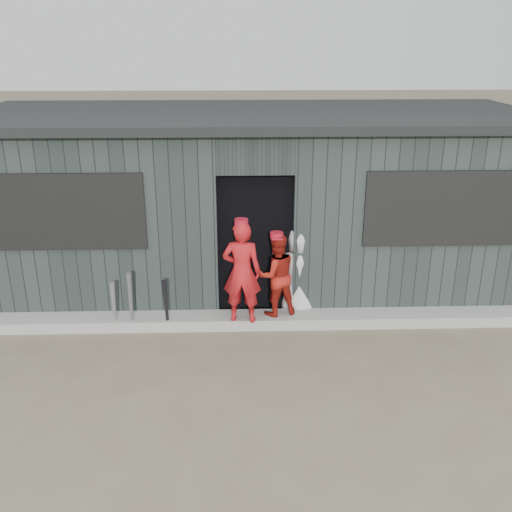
{
  "coord_description": "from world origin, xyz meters",
  "views": [
    {
      "loc": [
        -0.21,
        -5.01,
        3.59
      ],
      "look_at": [
        0.0,
        1.8,
        1.0
      ],
      "focal_mm": 40.0,
      "sensor_mm": 36.0,
      "label": 1
    }
  ],
  "objects_px": {
    "bat_right": "(166,305)",
    "dugout": "(253,199)",
    "bat_mid": "(131,302)",
    "player_red_left": "(242,272)",
    "player_red_right": "(276,275)",
    "player_grey_back": "(299,272)",
    "bat_left": "(114,306)"
  },
  "relations": [
    {
      "from": "bat_left",
      "to": "bat_mid",
      "type": "xyz_separation_m",
      "value": [
        0.23,
        -0.04,
        0.07
      ]
    },
    {
      "from": "bat_right",
      "to": "dugout",
      "type": "height_order",
      "value": "dugout"
    },
    {
      "from": "player_grey_back",
      "to": "dugout",
      "type": "height_order",
      "value": "dugout"
    },
    {
      "from": "bat_left",
      "to": "player_red_right",
      "type": "distance_m",
      "value": 2.15
    },
    {
      "from": "bat_mid",
      "to": "dugout",
      "type": "bearing_deg",
      "value": 48.49
    },
    {
      "from": "player_red_right",
      "to": "player_grey_back",
      "type": "relative_size",
      "value": 0.89
    },
    {
      "from": "player_grey_back",
      "to": "bat_right",
      "type": "bearing_deg",
      "value": 15.8
    },
    {
      "from": "bat_left",
      "to": "player_grey_back",
      "type": "xyz_separation_m",
      "value": [
        2.44,
        0.41,
        0.27
      ]
    },
    {
      "from": "bat_mid",
      "to": "bat_right",
      "type": "bearing_deg",
      "value": -1.71
    },
    {
      "from": "bat_right",
      "to": "bat_mid",
      "type": "bearing_deg",
      "value": 178.29
    },
    {
      "from": "bat_left",
      "to": "dugout",
      "type": "height_order",
      "value": "dugout"
    },
    {
      "from": "bat_mid",
      "to": "player_red_left",
      "type": "xyz_separation_m",
      "value": [
        1.43,
        0.01,
        0.4
      ]
    },
    {
      "from": "bat_mid",
      "to": "bat_right",
      "type": "relative_size",
      "value": 1.13
    },
    {
      "from": "bat_right",
      "to": "player_red_left",
      "type": "distance_m",
      "value": 1.08
    },
    {
      "from": "bat_mid",
      "to": "player_red_left",
      "type": "height_order",
      "value": "player_red_left"
    },
    {
      "from": "bat_mid",
      "to": "player_red_right",
      "type": "relative_size",
      "value": 0.77
    },
    {
      "from": "bat_left",
      "to": "player_grey_back",
      "type": "relative_size",
      "value": 0.57
    },
    {
      "from": "player_red_left",
      "to": "dugout",
      "type": "relative_size",
      "value": 0.16
    },
    {
      "from": "bat_left",
      "to": "dugout",
      "type": "relative_size",
      "value": 0.09
    },
    {
      "from": "bat_right",
      "to": "player_grey_back",
      "type": "relative_size",
      "value": 0.61
    },
    {
      "from": "bat_mid",
      "to": "player_grey_back",
      "type": "xyz_separation_m",
      "value": [
        2.21,
        0.46,
        0.2
      ]
    },
    {
      "from": "bat_left",
      "to": "player_red_right",
      "type": "bearing_deg",
      "value": 3.86
    },
    {
      "from": "bat_left",
      "to": "player_grey_back",
      "type": "bearing_deg",
      "value": 9.61
    },
    {
      "from": "dugout",
      "to": "bat_right",
      "type": "bearing_deg",
      "value": -122.32
    },
    {
      "from": "bat_right",
      "to": "player_red_left",
      "type": "xyz_separation_m",
      "value": [
        0.98,
        0.02,
        0.45
      ]
    },
    {
      "from": "bat_right",
      "to": "player_red_left",
      "type": "bearing_deg",
      "value": 1.17
    },
    {
      "from": "bat_right",
      "to": "dugout",
      "type": "xyz_separation_m",
      "value": [
        1.17,
        1.84,
        0.9
      ]
    },
    {
      "from": "bat_left",
      "to": "player_grey_back",
      "type": "height_order",
      "value": "player_grey_back"
    },
    {
      "from": "player_red_right",
      "to": "player_grey_back",
      "type": "bearing_deg",
      "value": -156.2
    },
    {
      "from": "bat_right",
      "to": "player_red_right",
      "type": "bearing_deg",
      "value": 7.96
    },
    {
      "from": "bat_right",
      "to": "dugout",
      "type": "distance_m",
      "value": 2.36
    },
    {
      "from": "bat_mid",
      "to": "player_red_left",
      "type": "bearing_deg",
      "value": 0.26
    }
  ]
}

